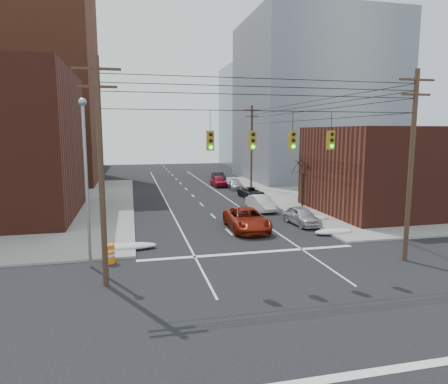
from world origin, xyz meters
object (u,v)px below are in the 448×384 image
parked_car_a (302,216)px  parked_car_d (235,184)px  parked_car_f (219,176)px  red_pickup (247,219)px  construction_barrel (109,253)px  parked_car_b (261,203)px  lot_car_d (37,194)px  lot_car_a (42,200)px  parked_car_c (251,193)px  lot_car_c (26,209)px  lot_car_b (58,194)px  parked_car_e (219,181)px

parked_car_a → parked_car_d: (0.00, 21.37, -0.12)m
parked_car_f → parked_car_d: bearing=-95.0°
red_pickup → parked_car_f: 32.77m
construction_barrel → parked_car_b: bearing=43.7°
lot_car_d → construction_barrel: lot_car_d is taller
parked_car_b → lot_car_a: parked_car_b is taller
parked_car_c → lot_car_c: bearing=-170.4°
parked_car_c → lot_car_a: (-22.28, -1.29, 0.19)m
parked_car_f → construction_barrel: size_ratio=3.48×
lot_car_b → parked_car_b: bearing=-106.1°
parked_car_a → lot_car_c: lot_car_c is taller
red_pickup → parked_car_b: bearing=64.9°
parked_car_a → parked_car_c: size_ratio=0.99×
red_pickup → lot_car_d: 25.50m
parked_car_b → parked_car_e: 17.97m
lot_car_c → lot_car_d: lot_car_c is taller
parked_car_f → lot_car_c: size_ratio=0.84×
parked_car_a → parked_car_e: bearing=89.3°
parked_car_f → parked_car_e: bearing=-107.3°
lot_car_a → parked_car_f: bearing=-42.2°
red_pickup → lot_car_d: (-18.70, 17.34, -0.02)m
parked_car_c → lot_car_a: lot_car_a is taller
parked_car_c → parked_car_d: (0.00, 7.36, 0.01)m
lot_car_a → lot_car_d: lot_car_d is taller
parked_car_b → lot_car_d: (-22.24, 10.26, 0.08)m
parked_car_a → parked_car_b: 6.55m
parked_car_c → lot_car_a: size_ratio=1.11×
parked_car_c → lot_car_c: 23.48m
lot_car_b → parked_car_d: bearing=-66.3°
lot_car_a → lot_car_c: lot_car_c is taller
parked_car_e → lot_car_d: bearing=-163.5°
lot_car_d → construction_barrel: bearing=-165.3°
lot_car_a → construction_barrel: 20.61m
red_pickup → parked_car_d: 22.58m
parked_car_d → parked_car_a: bearing=-85.4°
red_pickup → parked_car_a: red_pickup is taller
parked_car_f → construction_barrel: parked_car_f is taller
parked_car_f → lot_car_d: size_ratio=0.99×
parked_car_c → lot_car_d: 23.75m
parked_car_b → lot_car_c: 21.28m
parked_car_c → construction_barrel: (-14.90, -20.53, -0.04)m
construction_barrel → red_pickup: bearing=30.3°
parked_car_e → parked_car_f: bearing=74.9°
parked_car_a → lot_car_a: 25.65m
lot_car_d → lot_car_b: bearing=-114.7°
lot_car_c → lot_car_d: 9.06m
lot_car_b → lot_car_d: bearing=80.6°
parked_car_b → lot_car_c: (-21.24, 1.25, 0.09)m
parked_car_d → parked_car_f: parked_car_f is taller
red_pickup → parked_car_f: red_pickup is taller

